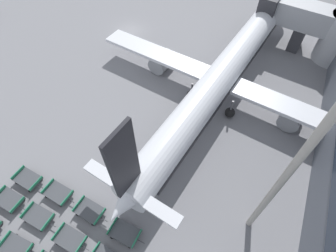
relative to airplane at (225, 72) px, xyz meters
name	(u,v)px	position (x,y,z in m)	size (l,w,h in m)	color
ground_plane	(130,30)	(-17.88, 6.87, -3.25)	(500.00, 500.00, 0.00)	gray
jet_bridge	(318,27)	(8.84, 13.43, 0.75)	(14.34, 6.49, 6.89)	#B2B5BA
airplane	(225,72)	(0.00, 0.00, 0.00)	(34.23, 43.14, 12.21)	silver
baggage_dolly_row_near_col_b	(16,247)	(-9.70, -25.83, -2.77)	(3.30, 1.84, 0.92)	#424449
baggage_dolly_row_mid_a_col_a	(9,200)	(-13.42, -22.96, -2.77)	(3.31, 1.87, 0.92)	#424449
baggage_dolly_row_mid_a_col_b	(38,217)	(-9.80, -23.01, -2.77)	(3.30, 1.83, 0.92)	#424449
baggage_dolly_row_mid_a_col_c	(70,239)	(-5.98, -23.31, -2.77)	(3.31, 1.85, 0.92)	#424449
baggage_dolly_row_mid_b_col_a	(28,179)	(-13.38, -20.57, -2.77)	(3.32, 1.89, 0.92)	#424449
baggage_dolly_row_mid_b_col_b	(58,193)	(-9.69, -20.43, -2.77)	(3.33, 1.90, 0.92)	#424449
baggage_dolly_row_mid_b_col_c	(90,211)	(-5.92, -20.55, -2.77)	(3.33, 1.91, 0.92)	#424449
baggage_dolly_row_mid_b_col_d	(125,233)	(-1.99, -20.84, -2.77)	(3.29, 1.82, 0.92)	#424449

